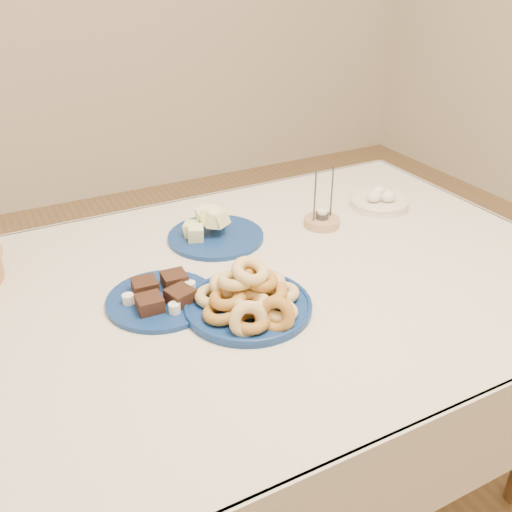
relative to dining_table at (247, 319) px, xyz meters
name	(u,v)px	position (x,y,z in m)	size (l,w,h in m)	color
ground	(248,490)	(0.00, 0.00, -0.64)	(5.00, 5.00, 0.00)	olive
dining_table	(247,319)	(0.00, 0.00, 0.00)	(1.71, 1.11, 0.75)	brown
donut_platter	(249,299)	(-0.05, -0.11, 0.14)	(0.37, 0.37, 0.13)	navy
melon_plate	(212,229)	(0.02, 0.26, 0.13)	(0.31, 0.31, 0.09)	navy
brownie_plate	(162,297)	(-0.21, 0.02, 0.12)	(0.28, 0.28, 0.04)	navy
candle_holder	(322,220)	(0.34, 0.18, 0.12)	(0.11, 0.11, 0.17)	#A77F5C
egg_bowl	(379,201)	(0.57, 0.21, 0.13)	(0.22, 0.22, 0.06)	silver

